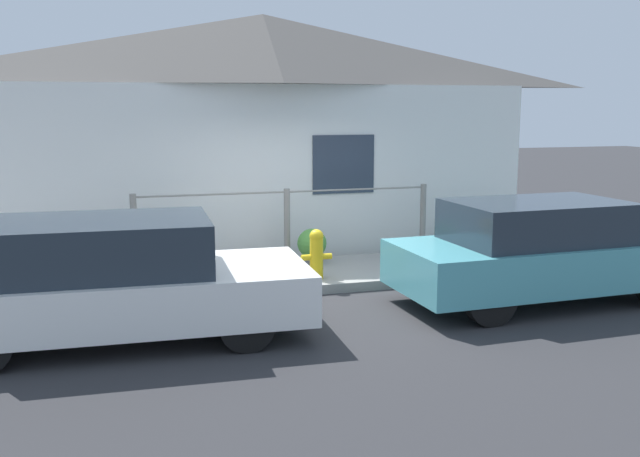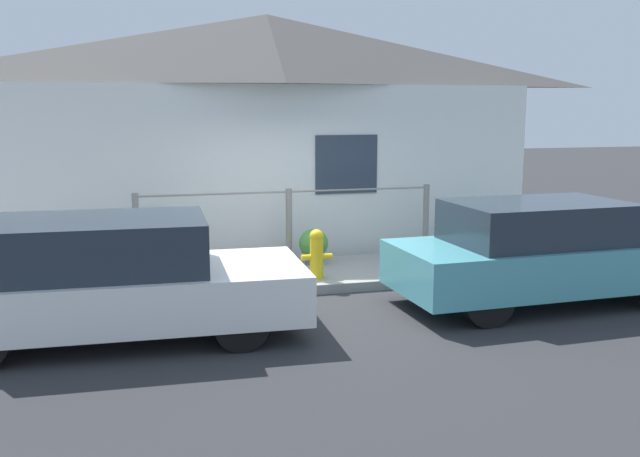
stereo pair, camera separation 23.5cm
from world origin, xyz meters
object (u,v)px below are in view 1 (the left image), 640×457
Objects in this scene: potted_plant_by_fence at (159,253)px; potted_plant_corner at (481,239)px; car_left at (115,280)px; potted_plant_near_hydrant at (312,245)px; fire_hydrant at (316,253)px; car_right at (543,251)px.

potted_plant_by_fence reaches higher than potted_plant_corner.
car_left is 8.58× the size of potted_plant_corner.
car_left is 2.41m from potted_plant_by_fence.
car_left is at bearing -140.14° from potted_plant_near_hydrant.
fire_hydrant is at bearing -18.49° from potted_plant_by_fence.
car_right is 5.73× the size of fire_hydrant.
potted_plant_by_fence is at bearing -179.34° from potted_plant_corner.
fire_hydrant is 1.45× the size of potted_plant_corner.
potted_plant_near_hydrant is 0.86× the size of potted_plant_by_fence.
fire_hydrant is 2.31m from potted_plant_by_fence.
potted_plant_corner is at bearing 0.66° from potted_plant_by_fence.
car_right is at bearing -25.17° from potted_plant_by_fence.
potted_plant_near_hydrant is at bearing 77.84° from fire_hydrant.
fire_hydrant is at bearing 147.96° from car_right.
potted_plant_by_fence is (0.65, 2.31, -0.19)m from car_left.
car_right is 2.42m from potted_plant_corner.
potted_plant_by_fence is (-2.19, 0.73, -0.02)m from fire_hydrant.
potted_plant_near_hydrant is at bearing 176.47° from potted_plant_corner.
potted_plant_by_fence is at bearing 161.51° from fire_hydrant.
car_right is at bearing -99.54° from potted_plant_corner.
potted_plant_corner is at bearing -3.53° from potted_plant_near_hydrant.
potted_plant_near_hydrant is at bearing 5.75° from potted_plant_by_fence.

